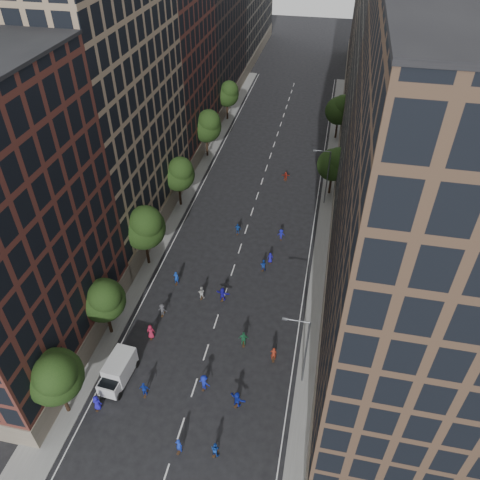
% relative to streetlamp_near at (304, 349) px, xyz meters
% --- Properties ---
extents(ground, '(240.00, 240.00, 0.00)m').
position_rel_streetlamp_near_xyz_m(ground, '(-10.37, 28.00, -5.17)').
color(ground, black).
rests_on(ground, ground).
extents(sidewalk_left, '(4.00, 105.00, 0.15)m').
position_rel_streetlamp_near_xyz_m(sidewalk_left, '(-22.37, 35.50, -5.09)').
color(sidewalk_left, slate).
rests_on(sidewalk_left, ground).
extents(sidewalk_right, '(4.00, 105.00, 0.15)m').
position_rel_streetlamp_near_xyz_m(sidewalk_right, '(1.63, 35.50, -5.09)').
color(sidewalk_right, slate).
rests_on(sidewalk_right, ground).
extents(bldg_left_b, '(14.00, 26.00, 34.00)m').
position_rel_streetlamp_near_xyz_m(bldg_left_b, '(-29.37, 23.00, 11.83)').
color(bldg_left_b, '#8D765C').
rests_on(bldg_left_b, ground).
extents(bldg_left_c, '(14.00, 20.00, 28.00)m').
position_rel_streetlamp_near_xyz_m(bldg_left_c, '(-29.37, 46.00, 8.83)').
color(bldg_left_c, '#52261F').
rests_on(bldg_left_c, ground).
extents(bldg_left_d, '(14.00, 28.00, 32.00)m').
position_rel_streetlamp_near_xyz_m(bldg_left_d, '(-29.37, 70.00, 10.83)').
color(bldg_left_d, '#312520').
rests_on(bldg_left_d, ground).
extents(bldg_left_e, '(14.00, 40.00, 26.00)m').
position_rel_streetlamp_near_xyz_m(bldg_left_e, '(-29.37, 104.00, 7.83)').
color(bldg_left_e, '#5D574D').
rests_on(bldg_left_e, ground).
extents(bldg_right_a, '(14.00, 30.00, 36.00)m').
position_rel_streetlamp_near_xyz_m(bldg_right_a, '(8.63, 3.00, 12.83)').
color(bldg_right_a, '#483426').
rests_on(bldg_right_a, ground).
extents(bldg_right_b, '(14.00, 28.00, 33.00)m').
position_rel_streetlamp_near_xyz_m(bldg_right_b, '(8.63, 32.00, 11.33)').
color(bldg_right_b, '#5D574D').
rests_on(bldg_right_b, ground).
extents(bldg_right_c, '(14.00, 26.00, 35.00)m').
position_rel_streetlamp_near_xyz_m(bldg_right_c, '(8.63, 59.00, 12.33)').
color(bldg_right_c, '#8D765C').
rests_on(bldg_right_c, ground).
extents(bldg_right_d, '(14.00, 40.00, 30.00)m').
position_rel_streetlamp_near_xyz_m(bldg_right_d, '(8.63, 92.00, 9.83)').
color(bldg_right_d, '#483426').
rests_on(bldg_right_d, ground).
extents(tree_left_0, '(5.20, 5.20, 8.83)m').
position_rel_streetlamp_near_xyz_m(tree_left_0, '(-21.38, -8.15, 0.79)').
color(tree_left_0, black).
rests_on(tree_left_0, ground).
extents(tree_left_1, '(4.80, 4.80, 8.21)m').
position_rel_streetlamp_near_xyz_m(tree_left_1, '(-21.39, 1.86, 0.38)').
color(tree_left_1, black).
rests_on(tree_left_1, ground).
extents(tree_left_2, '(5.60, 5.60, 9.45)m').
position_rel_streetlamp_near_xyz_m(tree_left_2, '(-21.36, 13.83, 1.19)').
color(tree_left_2, black).
rests_on(tree_left_2, ground).
extents(tree_left_3, '(5.00, 5.00, 8.58)m').
position_rel_streetlamp_near_xyz_m(tree_left_3, '(-21.38, 27.85, 0.65)').
color(tree_left_3, black).
rests_on(tree_left_3, ground).
extents(tree_left_4, '(5.40, 5.40, 9.08)m').
position_rel_streetlamp_near_xyz_m(tree_left_4, '(-21.37, 43.84, 0.93)').
color(tree_left_4, black).
rests_on(tree_left_4, ground).
extents(tree_left_5, '(4.80, 4.80, 8.33)m').
position_rel_streetlamp_near_xyz_m(tree_left_5, '(-21.39, 59.86, 0.51)').
color(tree_left_5, black).
rests_on(tree_left_5, ground).
extents(tree_right_a, '(5.00, 5.00, 8.39)m').
position_rel_streetlamp_near_xyz_m(tree_right_a, '(1.02, 35.85, 0.46)').
color(tree_right_a, black).
rests_on(tree_right_a, ground).
extents(tree_right_b, '(5.20, 5.20, 8.83)m').
position_rel_streetlamp_near_xyz_m(tree_right_b, '(1.02, 55.85, 0.79)').
color(tree_right_b, black).
rests_on(tree_right_b, ground).
extents(streetlamp_near, '(2.64, 0.22, 9.06)m').
position_rel_streetlamp_near_xyz_m(streetlamp_near, '(0.00, 0.00, 0.00)').
color(streetlamp_near, '#595B60').
rests_on(streetlamp_near, ground).
extents(streetlamp_far, '(2.64, 0.22, 9.06)m').
position_rel_streetlamp_near_xyz_m(streetlamp_far, '(0.00, 33.00, 0.00)').
color(streetlamp_far, '#595B60').
rests_on(streetlamp_far, ground).
extents(cargo_van, '(2.66, 5.06, 2.61)m').
position_rel_streetlamp_near_xyz_m(cargo_van, '(-18.16, -3.59, -3.79)').
color(cargo_van, silver).
rests_on(cargo_van, ground).
extents(skater_0, '(0.90, 0.59, 1.84)m').
position_rel_streetlamp_near_xyz_m(skater_0, '(-18.87, -7.15, -4.25)').
color(skater_0, '#1C15AC').
rests_on(skater_0, ground).
extents(skater_1, '(0.75, 0.57, 1.84)m').
position_rel_streetlamp_near_xyz_m(skater_1, '(-9.82, -9.59, -4.25)').
color(skater_1, '#1630B3').
rests_on(skater_1, ground).
extents(skater_2, '(0.98, 0.87, 1.67)m').
position_rel_streetlamp_near_xyz_m(skater_2, '(-6.58, -9.19, -4.33)').
color(skater_2, navy).
rests_on(skater_2, ground).
extents(skater_3, '(1.39, 1.03, 1.92)m').
position_rel_streetlamp_near_xyz_m(skater_3, '(-9.32, -2.86, -4.21)').
color(skater_3, '#131F9E').
rests_on(skater_3, ground).
extents(skater_4, '(1.10, 0.54, 1.81)m').
position_rel_streetlamp_near_xyz_m(skater_4, '(-14.91, -4.79, -4.26)').
color(skater_4, '#132D9B').
rests_on(skater_4, ground).
extents(skater_5, '(1.83, 1.20, 1.89)m').
position_rel_streetlamp_near_xyz_m(skater_5, '(-5.70, -4.02, -4.22)').
color(skater_5, '#1424A2').
rests_on(skater_5, ground).
extents(skater_6, '(1.00, 0.73, 1.87)m').
position_rel_streetlamp_near_xyz_m(skater_6, '(-16.86, 2.24, -4.24)').
color(skater_6, maroon).
rests_on(skater_6, ground).
extents(skater_7, '(0.72, 0.53, 1.82)m').
position_rel_streetlamp_near_xyz_m(skater_7, '(-3.06, 2.07, -4.26)').
color(skater_7, maroon).
rests_on(skater_7, ground).
extents(skater_8, '(0.86, 0.68, 1.72)m').
position_rel_streetlamp_near_xyz_m(skater_8, '(-13.02, 9.34, -4.31)').
color(skater_8, '#B3B3AF').
rests_on(skater_8, ground).
extents(skater_9, '(1.06, 0.63, 1.62)m').
position_rel_streetlamp_near_xyz_m(skater_9, '(-16.74, 5.72, -4.36)').
color(skater_9, '#414146').
rests_on(skater_9, ground).
extents(skater_10, '(1.19, 0.62, 1.95)m').
position_rel_streetlamp_near_xyz_m(skater_10, '(-6.55, 3.35, -4.19)').
color(skater_10, '#1E653C').
rests_on(skater_10, ground).
extents(skater_11, '(1.76, 0.76, 1.84)m').
position_rel_streetlamp_near_xyz_m(skater_11, '(-10.42, 9.55, -4.25)').
color(skater_11, '#1E15AF').
rests_on(skater_11, ground).
extents(skater_12, '(0.82, 0.62, 1.50)m').
position_rel_streetlamp_near_xyz_m(skater_12, '(-5.86, 17.54, -4.42)').
color(skater_12, '#1914A6').
rests_on(skater_12, ground).
extents(skater_13, '(0.69, 0.46, 1.87)m').
position_rel_streetlamp_near_xyz_m(skater_13, '(-16.78, 11.12, -4.23)').
color(skater_13, '#143BA5').
rests_on(skater_13, ground).
extents(skater_14, '(0.86, 0.71, 1.62)m').
position_rel_streetlamp_near_xyz_m(skater_14, '(-6.52, 15.90, -4.36)').
color(skater_14, '#123399').
rests_on(skater_14, ground).
extents(skater_15, '(1.09, 0.73, 1.57)m').
position_rel_streetlamp_near_xyz_m(skater_15, '(-5.15, 22.78, -4.38)').
color(skater_15, '#1519AF').
rests_on(skater_15, ground).
extents(skater_16, '(1.00, 0.45, 1.68)m').
position_rel_streetlamp_near_xyz_m(skater_16, '(-11.36, 22.70, -4.33)').
color(skater_16, '#123E9A').
rests_on(skater_16, ground).
extents(skater_17, '(1.43, 0.60, 1.49)m').
position_rel_streetlamp_near_xyz_m(skater_17, '(-6.58, 38.63, -4.42)').
color(skater_17, '#A5291B').
rests_on(skater_17, ground).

